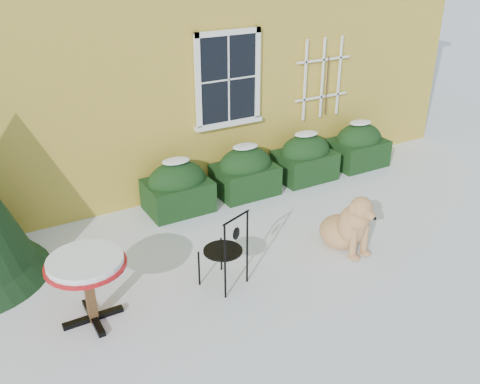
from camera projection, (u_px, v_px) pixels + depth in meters
ground at (277, 281)px, 7.14m from camera, size 80.00×80.00×0.00m
hedge_row at (276, 165)px, 9.70m from camera, size 4.95×0.80×0.91m
bistro_table at (86, 269)px, 6.11m from camera, size 0.94×0.94×0.87m
patio_chair_near at (226, 249)px, 6.84m from camera, size 0.62×0.61×1.07m
dog at (349, 226)px, 7.70m from camera, size 0.64×1.07×0.95m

